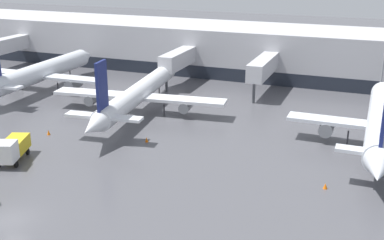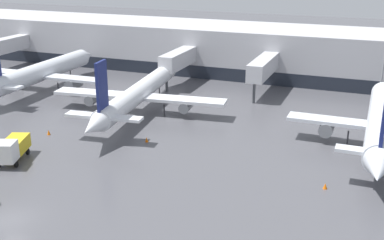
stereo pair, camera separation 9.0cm
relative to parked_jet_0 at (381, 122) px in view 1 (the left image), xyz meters
name	(u,v)px [view 1 (the left image)]	position (x,y,z in m)	size (l,w,h in m)	color
ground_plane	(10,220)	(-29.83, -29.67, -3.28)	(320.00, 320.00, 0.00)	#4C4C51
terminal_building	(224,48)	(-29.95, 32.16, 1.22)	(160.00, 28.29, 9.00)	#B2B2B7
parked_jet_0	(381,122)	(0.00, 0.00, 0.00)	(22.03, 34.04, 9.02)	silver
parked_jet_3	(40,72)	(-54.37, 6.40, -0.07)	(23.05, 32.54, 10.59)	silver
parked_jet_4	(138,94)	(-33.35, 1.68, -0.35)	(26.23, 34.94, 10.19)	silver
service_truck_1	(12,148)	(-38.45, -19.22, -1.67)	(3.95, 6.15, 2.89)	gold
traffic_cone_0	(325,186)	(-4.65, -13.35, -2.98)	(0.44, 0.44, 0.60)	orange
traffic_cone_2	(147,140)	(-26.96, -8.48, -2.96)	(0.40, 0.40, 0.64)	orange
traffic_cone_3	(49,132)	(-39.95, -10.83, -2.95)	(0.42, 0.42, 0.65)	orange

